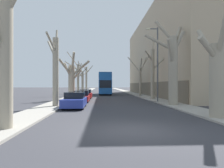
{
  "coord_description": "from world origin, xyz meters",
  "views": [
    {
      "loc": [
        -1.36,
        -8.93,
        2.06
      ],
      "look_at": [
        0.61,
        27.9,
        2.21
      ],
      "focal_mm": 32.0,
      "sensor_mm": 36.0,
      "label": 1
    }
  ],
  "objects_px": {
    "street_tree_right_0": "(217,72)",
    "double_decker_bus": "(105,83)",
    "street_tree_left_2": "(72,79)",
    "street_tree_left_3": "(78,77)",
    "parked_car_2": "(86,94)",
    "parked_car_1": "(82,97)",
    "parked_car_0": "(75,100)",
    "street_tree_left_5": "(86,78)",
    "street_tree_right_1": "(172,65)",
    "street_tree_left_0": "(5,55)",
    "street_tree_left_1": "(55,69)",
    "street_tree_right_3": "(140,78)",
    "street_tree_left_4": "(82,80)",
    "street_tree_right_2": "(153,71)",
    "lamp_post": "(157,61)"
  },
  "relations": [
    {
      "from": "street_tree_right_0",
      "to": "double_decker_bus",
      "type": "height_order",
      "value": "street_tree_right_0"
    },
    {
      "from": "street_tree_left_2",
      "to": "street_tree_left_3",
      "type": "relative_size",
      "value": 0.76
    },
    {
      "from": "street_tree_right_0",
      "to": "parked_car_2",
      "type": "height_order",
      "value": "street_tree_right_0"
    },
    {
      "from": "street_tree_right_0",
      "to": "double_decker_bus",
      "type": "xyz_separation_m",
      "value": [
        -6.15,
        30.61,
        -0.28
      ]
    },
    {
      "from": "parked_car_1",
      "to": "parked_car_0",
      "type": "bearing_deg",
      "value": -90.0
    },
    {
      "from": "street_tree_left_5",
      "to": "street_tree_right_1",
      "type": "xyz_separation_m",
      "value": [
        11.09,
        -36.82,
        0.11
      ]
    },
    {
      "from": "street_tree_left_0",
      "to": "street_tree_left_1",
      "type": "relative_size",
      "value": 1.13
    },
    {
      "from": "street_tree_left_2",
      "to": "parked_car_0",
      "type": "distance_m",
      "value": 10.38
    },
    {
      "from": "double_decker_bus",
      "to": "parked_car_1",
      "type": "xyz_separation_m",
      "value": [
        -3.12,
        -18.16,
        -1.89
      ]
    },
    {
      "from": "street_tree_left_0",
      "to": "street_tree_right_3",
      "type": "relative_size",
      "value": 1.15
    },
    {
      "from": "street_tree_left_2",
      "to": "parked_car_2",
      "type": "distance_m",
      "value": 3.54
    },
    {
      "from": "street_tree_right_3",
      "to": "parked_car_2",
      "type": "bearing_deg",
      "value": -148.82
    },
    {
      "from": "street_tree_right_1",
      "to": "parked_car_1",
      "type": "relative_size",
      "value": 2.05
    },
    {
      "from": "street_tree_right_0",
      "to": "parked_car_0",
      "type": "distance_m",
      "value": 11.46
    },
    {
      "from": "street_tree_left_0",
      "to": "parked_car_2",
      "type": "relative_size",
      "value": 1.9
    },
    {
      "from": "street_tree_left_0",
      "to": "street_tree_left_4",
      "type": "distance_m",
      "value": 37.57
    },
    {
      "from": "street_tree_left_5",
      "to": "street_tree_right_1",
      "type": "bearing_deg",
      "value": -73.23
    },
    {
      "from": "street_tree_left_0",
      "to": "street_tree_right_3",
      "type": "height_order",
      "value": "street_tree_left_0"
    },
    {
      "from": "street_tree_left_1",
      "to": "street_tree_left_3",
      "type": "distance_m",
      "value": 19.19
    },
    {
      "from": "street_tree_right_0",
      "to": "parked_car_2",
      "type": "xyz_separation_m",
      "value": [
        -9.27,
        18.53,
        -2.16
      ]
    },
    {
      "from": "street_tree_right_2",
      "to": "street_tree_right_3",
      "type": "distance_m",
      "value": 8.5
    },
    {
      "from": "street_tree_right_0",
      "to": "parked_car_1",
      "type": "xyz_separation_m",
      "value": [
        -9.27,
        12.45,
        -2.16
      ]
    },
    {
      "from": "street_tree_right_2",
      "to": "lamp_post",
      "type": "relative_size",
      "value": 1.04
    },
    {
      "from": "street_tree_left_5",
      "to": "street_tree_right_3",
      "type": "height_order",
      "value": "street_tree_left_5"
    },
    {
      "from": "street_tree_left_3",
      "to": "parked_car_2",
      "type": "xyz_separation_m",
      "value": [
        2.11,
        -7.8,
        -2.85
      ]
    },
    {
      "from": "double_decker_bus",
      "to": "parked_car_2",
      "type": "distance_m",
      "value": 12.62
    },
    {
      "from": "street_tree_right_0",
      "to": "street_tree_right_3",
      "type": "height_order",
      "value": "street_tree_right_3"
    },
    {
      "from": "street_tree_left_2",
      "to": "lamp_post",
      "type": "distance_m",
      "value": 11.87
    },
    {
      "from": "street_tree_left_2",
      "to": "street_tree_right_0",
      "type": "bearing_deg",
      "value": -56.14
    },
    {
      "from": "double_decker_bus",
      "to": "street_tree_right_3",
      "type": "bearing_deg",
      "value": -45.49
    },
    {
      "from": "double_decker_bus",
      "to": "street_tree_left_4",
      "type": "bearing_deg",
      "value": 139.31
    },
    {
      "from": "street_tree_left_5",
      "to": "parked_car_1",
      "type": "xyz_separation_m",
      "value": [
        1.79,
        -31.95,
        -3.22
      ]
    },
    {
      "from": "street_tree_left_3",
      "to": "parked_car_0",
      "type": "bearing_deg",
      "value": -83.97
    },
    {
      "from": "street_tree_left_4",
      "to": "street_tree_right_0",
      "type": "relative_size",
      "value": 1.15
    },
    {
      "from": "street_tree_left_2",
      "to": "lamp_post",
      "type": "relative_size",
      "value": 0.74
    },
    {
      "from": "street_tree_left_0",
      "to": "street_tree_right_2",
      "type": "relative_size",
      "value": 0.94
    },
    {
      "from": "street_tree_left_1",
      "to": "lamp_post",
      "type": "xyz_separation_m",
      "value": [
        10.69,
        4.09,
        1.26
      ]
    },
    {
      "from": "street_tree_right_0",
      "to": "double_decker_bus",
      "type": "distance_m",
      "value": 31.22
    },
    {
      "from": "street_tree_left_2",
      "to": "street_tree_right_1",
      "type": "xyz_separation_m",
      "value": [
        11.03,
        -8.8,
        1.1
      ]
    },
    {
      "from": "street_tree_left_0",
      "to": "street_tree_left_5",
      "type": "height_order",
      "value": "street_tree_left_0"
    },
    {
      "from": "street_tree_left_1",
      "to": "street_tree_right_3",
      "type": "height_order",
      "value": "street_tree_left_1"
    },
    {
      "from": "street_tree_left_1",
      "to": "street_tree_left_4",
      "type": "relative_size",
      "value": 1.0
    },
    {
      "from": "street_tree_left_4",
      "to": "street_tree_right_3",
      "type": "distance_m",
      "value": 15.83
    },
    {
      "from": "double_decker_bus",
      "to": "street_tree_left_1",
      "type": "bearing_deg",
      "value": -102.06
    },
    {
      "from": "street_tree_left_3",
      "to": "lamp_post",
      "type": "relative_size",
      "value": 0.98
    },
    {
      "from": "street_tree_right_2",
      "to": "lamp_post",
      "type": "distance_m",
      "value": 4.63
    },
    {
      "from": "parked_car_1",
      "to": "street_tree_right_2",
      "type": "bearing_deg",
      "value": 19.12
    },
    {
      "from": "street_tree_left_1",
      "to": "street_tree_left_2",
      "type": "bearing_deg",
      "value": 88.93
    },
    {
      "from": "street_tree_left_2",
      "to": "lamp_post",
      "type": "xyz_separation_m",
      "value": [
        10.52,
        -5.14,
        1.95
      ]
    },
    {
      "from": "street_tree_left_5",
      "to": "double_decker_bus",
      "type": "xyz_separation_m",
      "value": [
        4.91,
        -13.79,
        -1.33
      ]
    }
  ]
}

